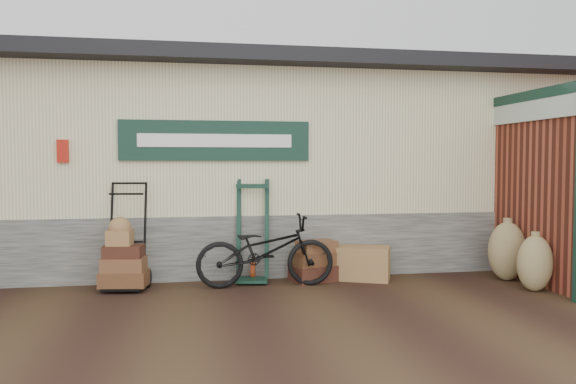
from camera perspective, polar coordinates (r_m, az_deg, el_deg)
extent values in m
plane|color=black|center=(7.05, -4.39, -10.52)|extent=(80.00, 80.00, 0.00)
cube|color=#4C4C47|center=(9.67, -5.99, -4.13)|extent=(14.00, 3.54, 0.90)
cube|color=#BEB48B|center=(9.60, -6.04, 4.79)|extent=(14.00, 3.50, 2.10)
cube|color=black|center=(9.56, -6.02, 11.72)|extent=(14.40, 4.10, 0.20)
cube|color=black|center=(7.81, -7.35, 5.19)|extent=(2.60, 0.06, 0.55)
cube|color=white|center=(7.78, -7.33, 5.20)|extent=(2.10, 0.01, 0.18)
cube|color=#AA170C|center=(7.97, -21.89, 3.88)|extent=(0.14, 0.10, 0.30)
cube|color=maroon|center=(9.66, 23.75, 0.68)|extent=(1.60, 4.50, 2.60)
cube|color=#194C2D|center=(8.40, 23.03, 7.56)|extent=(0.04, 2.40, 0.28)
cube|color=black|center=(8.41, 23.06, 8.92)|extent=(0.05, 2.50, 0.14)
cube|color=brown|center=(8.04, 7.69, -7.16)|extent=(0.84, 0.72, 0.47)
imported|color=black|center=(7.46, -2.31, -5.60)|extent=(0.66, 1.84, 1.06)
ellipsoid|color=#8F794D|center=(8.45, 21.36, -5.62)|extent=(0.62, 0.57, 0.82)
ellipsoid|color=#8F794D|center=(7.89, 23.79, -6.65)|extent=(0.50, 0.44, 0.72)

